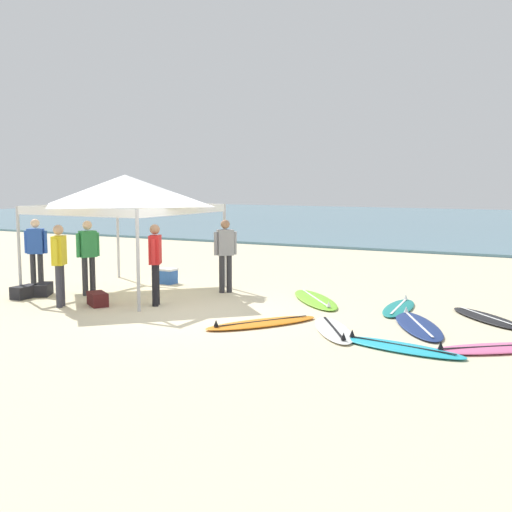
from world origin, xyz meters
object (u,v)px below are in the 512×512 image
(gear_bag_by_pole, at_px, (98,299))
(gear_bag_on_sand, at_px, (25,292))
(surfboard_teal, at_px, (399,308))
(gear_bag_near_tent, at_px, (43,289))
(surfboard_white, at_px, (334,330))
(surfboard_pink, at_px, (495,348))
(person_green, at_px, (88,252))
(cooler_box, at_px, (166,276))
(surfboard_navy, at_px, (418,325))
(canopy_tent, at_px, (125,190))
(person_red, at_px, (155,259))
(person_blue, at_px, (36,249))
(surfboard_black, at_px, (487,318))
(surfboard_lime, at_px, (315,300))
(person_grey, at_px, (225,251))
(person_yellow, at_px, (59,260))
(surfboard_cyan, at_px, (400,347))
(surfboard_orange, at_px, (262,323))

(gear_bag_by_pole, height_order, gear_bag_on_sand, same)
(surfboard_teal, bearing_deg, gear_bag_near_tent, -163.46)
(surfboard_white, xyz_separation_m, surfboard_pink, (2.65, 0.02, -0.00))
(person_green, xyz_separation_m, cooler_box, (0.57, 2.19, -0.79))
(surfboard_navy, bearing_deg, canopy_tent, 176.39)
(surfboard_white, distance_m, surfboard_teal, 2.49)
(surfboard_pink, xyz_separation_m, person_red, (-6.81, 0.43, 0.95))
(person_blue, bearing_deg, surfboard_black, 9.22)
(surfboard_lime, distance_m, person_grey, 2.47)
(person_green, bearing_deg, surfboard_lime, 19.87)
(person_green, bearing_deg, surfboard_teal, 14.46)
(canopy_tent, relative_size, person_yellow, 2.03)
(person_red, distance_m, person_green, 2.11)
(person_blue, height_order, gear_bag_near_tent, person_blue)
(surfboard_white, relative_size, gear_bag_near_tent, 3.38)
(canopy_tent, relative_size, surfboard_cyan, 1.59)
(surfboard_navy, xyz_separation_m, person_yellow, (-7.03, -1.63, 0.95))
(surfboard_black, bearing_deg, surfboard_navy, -129.35)
(surfboard_pink, xyz_separation_m, person_yellow, (-8.48, -0.61, 0.95))
(canopy_tent, distance_m, cooler_box, 2.62)
(person_red, xyz_separation_m, person_grey, (0.49, 2.03, 0.00))
(surfboard_lime, bearing_deg, gear_bag_near_tent, -158.35)
(person_red, bearing_deg, surfboard_navy, 6.19)
(person_grey, relative_size, gear_bag_on_sand, 2.85)
(canopy_tent, relative_size, gear_bag_by_pole, 5.79)
(surfboard_white, height_order, gear_bag_by_pole, gear_bag_by_pole)
(surfboard_lime, bearing_deg, cooler_box, 174.24)
(canopy_tent, xyz_separation_m, surfboard_orange, (4.41, -1.59, -2.35))
(surfboard_orange, relative_size, person_red, 1.29)
(canopy_tent, distance_m, gear_bag_near_tent, 2.94)
(person_red, height_order, person_green, same)
(surfboard_black, xyz_separation_m, person_yellow, (-8.04, -2.85, 0.95))
(surfboard_lime, xyz_separation_m, person_yellow, (-4.44, -3.07, 0.95))
(surfboard_lime, height_order, person_blue, person_blue)
(surfboard_pink, xyz_separation_m, gear_bag_on_sand, (-9.91, -0.27, 0.10))
(surfboard_teal, distance_m, gear_bag_on_sand, 8.18)
(surfboard_black, height_order, gear_bag_on_sand, gear_bag_on_sand)
(surfboard_black, bearing_deg, surfboard_teal, 173.95)
(surfboard_white, bearing_deg, canopy_tent, 165.60)
(surfboard_lime, xyz_separation_m, surfboard_pink, (4.04, -2.45, 0.00))
(canopy_tent, xyz_separation_m, surfboard_navy, (6.98, -0.44, -2.35))
(canopy_tent, distance_m, gear_bag_by_pole, 2.83)
(surfboard_orange, relative_size, person_green, 1.29)
(surfboard_navy, relative_size, surfboard_orange, 1.10)
(surfboard_lime, height_order, person_red, person_red)
(surfboard_pink, relative_size, person_grey, 1.24)
(surfboard_cyan, distance_m, person_grey, 5.95)
(person_grey, xyz_separation_m, gear_bag_on_sand, (-3.59, -2.74, -0.85))
(surfboard_cyan, bearing_deg, surfboard_navy, 94.42)
(person_yellow, bearing_deg, surfboard_navy, 13.05)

